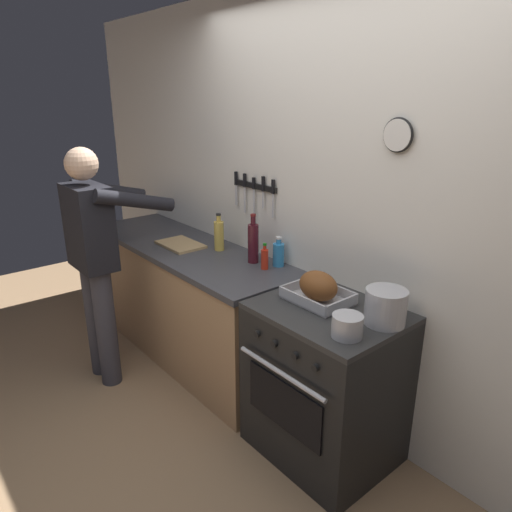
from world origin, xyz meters
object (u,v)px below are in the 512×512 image
Objects in this scene: stock_pot at (386,307)px; bottle_wine_red at (253,242)px; stove at (325,383)px; person_cook at (96,253)px; roasting_pan at (318,288)px; bottle_dish_soap at (279,254)px; cutting_board at (181,244)px; saucepan at (347,326)px; bottle_hot_sauce at (265,259)px; bottle_cooking_oil at (219,235)px.

stock_pot is 0.62× the size of bottle_wine_red.
person_cook is at bearing -157.17° from stove.
roasting_pan is 1.77× the size of bottle_dish_soap.
person_cook is at bearing -154.52° from roasting_pan.
cutting_board is at bearing -160.72° from bottle_dish_soap.
stock_pot is 1.39× the size of saucepan.
stock_pot is at bearing 9.46° from roasting_pan.
bottle_dish_soap is at bearing 171.17° from stock_pot.
cutting_board is 0.66m from bottle_wine_red.
roasting_pan is at bearing 164.19° from stove.
bottle_hot_sauce is at bearing 177.75° from stock_pot.
person_cook is 4.99× the size of bottle_wine_red.
roasting_pan is (1.41, 0.67, 0.02)m from person_cook.
bottle_cooking_oil reaches higher than stove.
bottle_dish_soap is 0.19m from bottle_wine_red.
bottle_cooking_oil is at bearing 173.49° from stove.
bottle_cooking_oil is at bearing 179.93° from bottle_hot_sauce.
bottle_hot_sauce is at bearing 162.77° from saucepan.
saucepan is at bearing -11.35° from bottle_cooking_oil.
stock_pot is (0.39, 0.06, 0.01)m from roasting_pan.
roasting_pan is 2.39× the size of saucepan.
stove is at bearing -6.51° from bottle_cooking_oil.
person_cook reaches higher than cutting_board.
bottle_hot_sauce is at bearing 168.77° from stove.
bottle_wine_red is at bearing -29.34° from person_cook.
saucepan is (0.36, -0.18, -0.02)m from roasting_pan.
person_cook is 0.62m from cutting_board.
roasting_pan is 1.72× the size of stock_pot.
stove is 0.88m from bottle_dish_soap.
roasting_pan is 0.98× the size of cutting_board.
bottle_cooking_oil is at bearing 174.49° from roasting_pan.
bottle_cooking_oil is (0.35, 0.78, 0.06)m from person_cook.
stove is 1.02m from bottle_wine_red.
stock_pot is at bearing 19.22° from stove.
person_cook reaches higher than bottle_cooking_oil.
bottle_cooking_oil is at bearing -176.20° from bottle_wine_red.
bottle_hot_sauce is (-0.67, 0.13, 0.52)m from stove.
bottle_wine_red is at bearing 176.78° from stock_pot.
bottle_dish_soap is at bearing 27.68° from bottle_wine_red.
stove is 2.71× the size of bottle_wine_red.
saucepan is 1.69m from cutting_board.
bottle_dish_soap is at bearing 82.77° from bottle_hot_sauce.
stove is 1.31m from bottle_cooking_oil.
bottle_wine_red is (0.36, 0.02, 0.03)m from bottle_cooking_oil.
roasting_pan is at bearing 2.73° from cutting_board.
bottle_cooking_oil is 0.50m from bottle_hot_sauce.
bottle_wine_red reaches higher than stock_pot.
bottle_dish_soap reaches higher than stove.
cutting_board is 0.79m from bottle_hot_sauce.
saucepan is 1.45m from bottle_cooking_oil.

